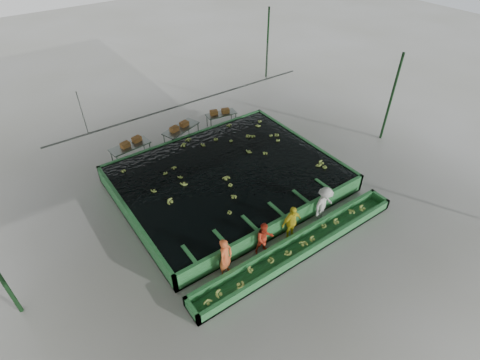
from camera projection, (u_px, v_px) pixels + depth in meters
ground at (246, 202)px, 17.41m from camera, size 80.00×80.00×0.00m
shed_roof at (248, 105)px, 14.28m from camera, size 20.00×22.00×0.04m
shed_posts at (247, 158)px, 15.85m from camera, size 20.00×22.00×5.00m
flotation_tank at (228, 178)px, 18.08m from camera, size 10.00×8.00×0.90m
tank_water at (228, 172)px, 17.83m from camera, size 9.70×7.70×0.00m
sorting_trough at (299, 247)px, 14.96m from camera, size 10.00×1.00×0.50m
cableway_rail at (188, 103)px, 18.71m from camera, size 0.08×0.08×14.00m
rail_hanger_left at (82, 113)px, 15.83m from camera, size 0.04×0.04×2.00m
rail_hanger_right at (267, 62)px, 20.35m from camera, size 0.04×0.04×2.00m
worker_a at (226, 258)px, 13.72m from camera, size 0.77×0.66×1.78m
worker_b at (265, 238)px, 14.62m from camera, size 0.87×0.75×1.52m
worker_c at (291, 223)px, 15.21m from camera, size 0.98×0.43×1.65m
worker_d at (324, 204)px, 16.03m from camera, size 1.21×0.82×1.73m
packing_table_left at (131, 153)px, 19.72m from camera, size 2.16×1.04×0.95m
packing_table_mid at (182, 135)px, 21.04m from camera, size 2.36×1.56×1.00m
packing_table_right at (221, 120)px, 22.61m from camera, size 1.90×1.00×0.83m
box_stack_left at (131, 144)px, 19.54m from camera, size 1.22×0.59×0.25m
box_stack_mid at (180, 128)px, 20.67m from camera, size 1.23×0.62×0.26m
box_stack_right at (220, 114)px, 22.34m from camera, size 1.21×0.66×0.25m
floating_bananas at (219, 164)px, 18.34m from camera, size 9.48×6.46×0.13m
trough_bananas at (300, 244)px, 14.87m from camera, size 9.37×0.62×0.12m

